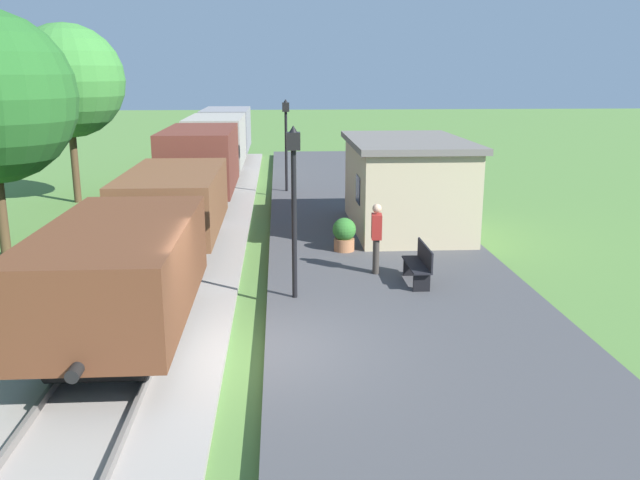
{
  "coord_description": "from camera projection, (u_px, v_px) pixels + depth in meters",
  "views": [
    {
      "loc": [
        0.5,
        -11.05,
        5.03
      ],
      "look_at": [
        1.48,
        4.77,
        1.02
      ],
      "focal_mm": 37.64,
      "sensor_mm": 36.0,
      "label": 1
    }
  ],
  "objects": [
    {
      "name": "ground_plane",
      "position": [
        254.0,
        363.0,
        11.9
      ],
      "size": [
        160.0,
        160.0,
        0.0
      ],
      "primitive_type": "plane",
      "color": "#517A38"
    },
    {
      "name": "bench_near_hut",
      "position": [
        420.0,
        264.0,
        15.43
      ],
      "size": [
        0.42,
        1.5,
        0.91
      ],
      "color": "black",
      "rests_on": "platform_slab"
    },
    {
      "name": "freight_train",
      "position": [
        203.0,
        163.0,
        25.76
      ],
      "size": [
        2.5,
        32.6,
        2.72
      ],
      "color": "brown",
      "rests_on": "rail_near"
    },
    {
      "name": "platform_slab",
      "position": [
        432.0,
        352.0,
        12.06
      ],
      "size": [
        6.0,
        60.0,
        0.25
      ],
      "primitive_type": "cube",
      "color": "#424244",
      "rests_on": "ground"
    },
    {
      "name": "potted_planter",
      "position": [
        344.0,
        234.0,
        18.24
      ],
      "size": [
        0.64,
        0.64,
        0.92
      ],
      "color": "#9E6642",
      "rests_on": "platform_slab"
    },
    {
      "name": "person_waiting",
      "position": [
        376.0,
        236.0,
        16.12
      ],
      "size": [
        0.27,
        0.4,
        1.71
      ],
      "rotation": [
        0.0,
        0.0,
        3.05
      ],
      "color": "#38332D",
      "rests_on": "platform_slab"
    },
    {
      "name": "track_ballast",
      "position": [
        116.0,
        363.0,
        11.74
      ],
      "size": [
        3.8,
        60.0,
        0.12
      ],
      "primitive_type": "cube",
      "color": "gray",
      "rests_on": "ground"
    },
    {
      "name": "rail_near",
      "position": [
        157.0,
        355.0,
        11.75
      ],
      "size": [
        0.07,
        60.0,
        0.14
      ],
      "primitive_type": "cube",
      "color": "slate",
      "rests_on": "track_ballast"
    },
    {
      "name": "tree_field_left",
      "position": [
        67.0,
        81.0,
        25.32
      ],
      "size": [
        4.26,
        4.26,
        6.79
      ],
      "color": "#4C3823",
      "rests_on": "ground"
    },
    {
      "name": "lamp_post_near",
      "position": [
        294.0,
        181.0,
        13.96
      ],
      "size": [
        0.28,
        0.28,
        3.7
      ],
      "color": "black",
      "rests_on": "platform_slab"
    },
    {
      "name": "station_hut",
      "position": [
        406.0,
        184.0,
        20.66
      ],
      "size": [
        3.5,
        5.8,
        2.78
      ],
      "color": "tan",
      "rests_on": "platform_slab"
    },
    {
      "name": "lamp_post_far",
      "position": [
        286.0,
        128.0,
        26.84
      ],
      "size": [
        0.28,
        0.28,
        3.7
      ],
      "color": "black",
      "rests_on": "platform_slab"
    },
    {
      "name": "rail_far",
      "position": [
        74.0,
        357.0,
        11.66
      ],
      "size": [
        0.07,
        60.0,
        0.14
      ],
      "primitive_type": "cube",
      "color": "slate",
      "rests_on": "track_ballast"
    }
  ]
}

